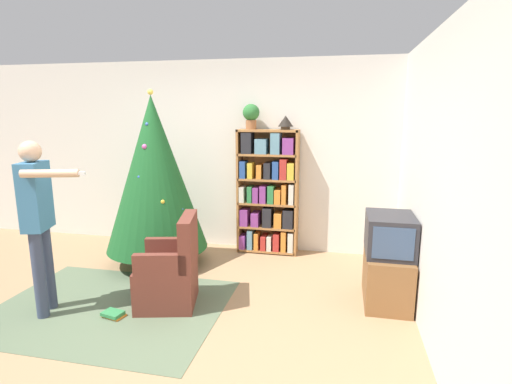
# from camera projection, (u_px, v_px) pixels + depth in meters

# --- Properties ---
(ground_plane) EXTENTS (14.00, 14.00, 0.00)m
(ground_plane) POSITION_uv_depth(u_px,v_px,m) (166.00, 317.00, 3.78)
(ground_plane) COLOR #9E7A56
(wall_back) EXTENTS (8.00, 0.10, 2.60)m
(wall_back) POSITION_uv_depth(u_px,v_px,m) (228.00, 156.00, 5.61)
(wall_back) COLOR silver
(wall_back) RESTS_ON ground_plane
(wall_right) EXTENTS (0.10, 8.00, 2.60)m
(wall_right) POSITION_uv_depth(u_px,v_px,m) (446.00, 194.00, 3.03)
(wall_right) COLOR silver
(wall_right) RESTS_ON ground_plane
(area_rug) EXTENTS (2.24, 1.71, 0.01)m
(area_rug) POSITION_uv_depth(u_px,v_px,m) (109.00, 307.00, 3.96)
(area_rug) COLOR #56664C
(area_rug) RESTS_ON ground_plane
(bookshelf) EXTENTS (0.82, 0.26, 1.68)m
(bookshelf) POSITION_uv_depth(u_px,v_px,m) (268.00, 192.00, 5.38)
(bookshelf) COLOR #A8703D
(bookshelf) RESTS_ON ground_plane
(tv_stand) EXTENTS (0.44, 0.73, 0.52)m
(tv_stand) POSITION_uv_depth(u_px,v_px,m) (387.00, 278.00, 4.04)
(tv_stand) COLOR brown
(tv_stand) RESTS_ON ground_plane
(television) EXTENTS (0.45, 0.58, 0.39)m
(television) POSITION_uv_depth(u_px,v_px,m) (390.00, 234.00, 3.95)
(television) COLOR #28282D
(television) RESTS_ON tv_stand
(game_remote) EXTENTS (0.04, 0.12, 0.02)m
(game_remote) POSITION_uv_depth(u_px,v_px,m) (377.00, 259.00, 3.81)
(game_remote) COLOR white
(game_remote) RESTS_ON tv_stand
(christmas_tree) EXTENTS (1.25, 1.25, 2.17)m
(christmas_tree) POSITION_uv_depth(u_px,v_px,m) (155.00, 174.00, 4.89)
(christmas_tree) COLOR #4C3323
(christmas_tree) RESTS_ON ground_plane
(armchair) EXTENTS (0.69, 0.68, 0.92)m
(armchair) POSITION_uv_depth(u_px,v_px,m) (171.00, 274.00, 3.98)
(armchair) COLOR brown
(armchair) RESTS_ON ground_plane
(standing_person) EXTENTS (0.70, 0.45, 1.66)m
(standing_person) POSITION_uv_depth(u_px,v_px,m) (38.00, 214.00, 3.68)
(standing_person) COLOR #38425B
(standing_person) RESTS_ON ground_plane
(potted_plant) EXTENTS (0.22, 0.22, 0.33)m
(potted_plant) POSITION_uv_depth(u_px,v_px,m) (251.00, 115.00, 5.23)
(potted_plant) COLOR #935B38
(potted_plant) RESTS_ON bookshelf
(table_lamp) EXTENTS (0.20, 0.20, 0.18)m
(table_lamp) POSITION_uv_depth(u_px,v_px,m) (286.00, 122.00, 5.15)
(table_lamp) COLOR #473828
(table_lamp) RESTS_ON bookshelf
(book_pile_near_tree) EXTENTS (0.21, 0.19, 0.09)m
(book_pile_near_tree) POSITION_uv_depth(u_px,v_px,m) (174.00, 273.00, 4.69)
(book_pile_near_tree) COLOR gold
(book_pile_near_tree) RESTS_ON ground_plane
(book_pile_by_chair) EXTENTS (0.23, 0.18, 0.05)m
(book_pile_by_chair) POSITION_uv_depth(u_px,v_px,m) (113.00, 314.00, 3.78)
(book_pile_by_chair) COLOR orange
(book_pile_by_chair) RESTS_ON ground_plane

